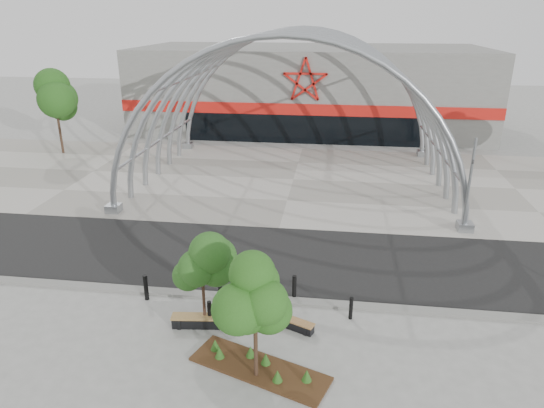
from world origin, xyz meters
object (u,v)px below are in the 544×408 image
Objects in this scene: signal_pole at (469,185)px; bench_1 at (291,323)px; street_tree_1 at (255,303)px; street_tree_0 at (202,266)px; bench_0 at (202,321)px; bollard_2 at (210,314)px.

signal_pole reaches higher than bench_1.
street_tree_1 reaches higher than bench_1.
signal_pole is 1.47× the size of street_tree_0.
street_tree_1 is 2.12× the size of bench_1.
signal_pole is 2.29× the size of bench_0.
bollard_2 is at bearing -138.73° from signal_pole.
signal_pole is 4.97× the size of bollard_2.
bench_0 is (-2.47, 2.42, -2.56)m from street_tree_1.
street_tree_0 is at bearing -174.97° from bench_1.
street_tree_1 is at bearing -49.33° from bollard_2.
bench_0 is at bearing 135.59° from street_tree_1.
street_tree_1 is at bearing -44.41° from bench_0.
street_tree_0 is 0.91× the size of street_tree_1.
street_tree_1 is (2.36, -2.52, 0.25)m from street_tree_0.
bollard_2 reaches higher than bench_0.
bench_0 is 1.24× the size of bench_1.
signal_pole is 1.34× the size of street_tree_1.
bench_1 is at bearing 5.03° from street_tree_0.
signal_pole reaches higher than street_tree_1.
signal_pole is 12.98m from bench_1.
bench_0 is 2.17× the size of bollard_2.
bench_0 is at bearing -161.04° from bollard_2.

